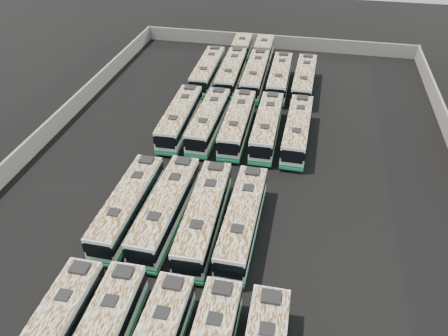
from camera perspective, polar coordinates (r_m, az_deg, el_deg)
ground at (r=44.64m, az=1.68°, el=-0.90°), size 140.00×140.00×0.00m
perimeter_wall at (r=43.99m, az=1.71°, el=0.25°), size 45.20×73.20×2.20m
bus_midfront_far_left at (r=39.22m, az=-12.41°, el=-4.79°), size 2.60×11.82×3.32m
bus_midfront_left at (r=38.22m, az=-7.56°, el=-5.29°), size 2.85×12.28×3.45m
bus_midfront_center at (r=37.23m, az=-2.60°, el=-6.27°), size 2.91×12.31×3.45m
bus_midfront_right at (r=36.91m, az=2.43°, el=-6.82°), size 2.60×11.93×3.36m
bus_midback_far_left at (r=51.33m, az=-5.77°, el=6.56°), size 2.76×11.98×3.36m
bus_midback_left at (r=50.57m, az=-1.99°, el=6.23°), size 2.69×11.87×3.33m
bus_midback_center at (r=49.99m, az=1.75°, el=5.85°), size 2.66×11.89×3.34m
bus_midback_right at (r=49.64m, az=5.63°, el=5.46°), size 2.60×11.90×3.35m
bus_midback_far_right at (r=49.40m, az=9.56°, el=4.94°), size 2.75×11.95×3.36m
bus_back_far_left at (r=63.11m, az=-2.12°, el=12.56°), size 2.78×12.10×3.40m
bus_back_left at (r=65.33m, az=1.46°, el=13.43°), size 3.07×18.98×3.43m
bus_back_center at (r=64.76m, az=4.49°, el=13.13°), size 2.88×19.05×3.45m
bus_back_right at (r=61.55m, az=7.27°, el=11.64°), size 2.61×11.85×3.33m
bus_back_far_right at (r=61.28m, az=10.43°, el=11.24°), size 2.76×12.02×3.37m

